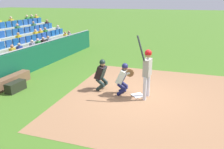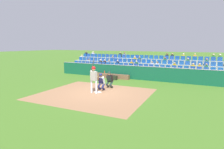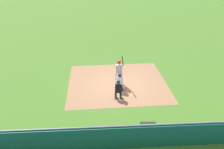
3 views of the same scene
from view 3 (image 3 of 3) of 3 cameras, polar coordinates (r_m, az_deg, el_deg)
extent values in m
plane|color=#457424|center=(16.44, 1.47, -2.87)|extent=(160.00, 160.00, 0.00)
cube|color=#9E704D|center=(16.87, 1.32, -2.01)|extent=(7.29, 6.55, 0.01)
cube|color=white|center=(16.43, 1.47, -2.82)|extent=(0.62, 0.62, 0.02)
cylinder|color=silver|center=(16.53, 1.02, -0.94)|extent=(0.14, 0.14, 0.89)
cylinder|color=silver|center=(16.52, 2.44, -0.97)|extent=(0.14, 0.14, 0.89)
cube|color=#A19D96|center=(16.18, 1.77, 1.41)|extent=(0.46, 0.27, 0.63)
sphere|color=#A37F50|center=(15.98, 1.79, 2.92)|extent=(0.23, 0.23, 0.23)
sphere|color=red|center=(15.95, 1.80, 3.13)|extent=(0.26, 0.26, 0.26)
cylinder|color=#A19D96|center=(16.03, 1.97, 2.33)|extent=(0.47, 0.19, 0.14)
cylinder|color=#A19D96|center=(16.03, 2.60, 2.31)|extent=(0.18, 0.16, 0.13)
cylinder|color=#242828|center=(15.68, 2.64, 3.50)|extent=(0.21, 0.37, 0.86)
sphere|color=black|center=(15.99, 2.78, 2.35)|extent=(0.06, 0.06, 0.06)
cylinder|color=#1C1F4F|center=(15.82, 1.33, -3.53)|extent=(0.17, 0.39, 0.34)
cylinder|color=#1C1F4F|center=(15.71, 1.34, -2.84)|extent=(0.17, 0.39, 0.33)
cylinder|color=#1C1F4F|center=(15.87, 2.47, -3.45)|extent=(0.17, 0.39, 0.34)
cylinder|color=#1C1F4F|center=(15.76, 2.49, -2.76)|extent=(0.17, 0.39, 0.33)
cube|color=silver|center=(15.53, 1.96, -1.72)|extent=(0.45, 0.48, 0.60)
cube|color=#1C1F4F|center=(15.63, 1.88, -1.52)|extent=(0.40, 0.27, 0.44)
sphere|color=brown|center=(15.46, 1.91, -0.35)|extent=(0.22, 0.22, 0.22)
cube|color=black|center=(15.46, 1.91, -0.35)|extent=(0.21, 0.13, 0.20)
sphere|color=#1C1F4F|center=(15.43, 1.91, -0.15)|extent=(0.24, 0.24, 0.24)
cylinder|color=brown|center=(15.73, 2.20, -0.42)|extent=(0.09, 0.30, 0.30)
cylinder|color=silver|center=(15.62, 2.41, -0.93)|extent=(0.18, 0.40, 0.22)
cylinder|color=#1C2C29|center=(15.03, 0.94, -5.33)|extent=(0.16, 0.39, 0.34)
cylinder|color=#1C2C29|center=(14.92, 0.95, -4.62)|extent=(0.16, 0.39, 0.33)
cylinder|color=#1C2C29|center=(15.04, 2.16, -5.32)|extent=(0.16, 0.39, 0.34)
cylinder|color=#1C2C29|center=(14.93, 2.18, -4.61)|extent=(0.16, 0.39, 0.33)
cube|color=black|center=(14.68, 1.59, -3.52)|extent=(0.44, 0.43, 0.60)
cube|color=#1C2C29|center=(14.79, 1.57, -3.28)|extent=(0.39, 0.22, 0.45)
sphere|color=#A6784D|center=(14.58, 1.59, -2.09)|extent=(0.22, 0.22, 0.22)
cube|color=black|center=(14.58, 1.59, -2.09)|extent=(0.20, 0.11, 0.20)
sphere|color=#1C2C29|center=(14.55, 1.60, -1.88)|extent=(0.24, 0.24, 0.24)
cube|color=#115238|center=(11.30, 4.15, -15.25)|extent=(16.03, 0.24, 1.25)
cylinder|color=gray|center=(10.86, 4.27, -12.67)|extent=(16.03, 0.07, 0.07)
cube|color=brown|center=(12.32, 12.77, -14.21)|extent=(4.16, 0.40, 0.44)
cylinder|color=#D94925|center=(12.20, 15.81, -12.97)|extent=(0.07, 0.07, 0.26)
cube|color=black|center=(12.62, 9.00, -12.77)|extent=(0.85, 0.40, 0.40)
camera|label=1|loc=(19.01, 26.09, 10.17)|focal=36.38mm
camera|label=2|loc=(26.15, -15.87, 15.33)|focal=30.25mm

